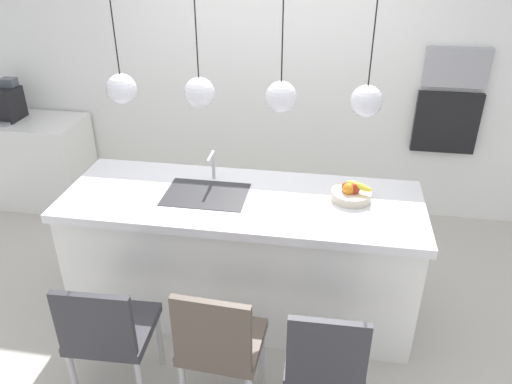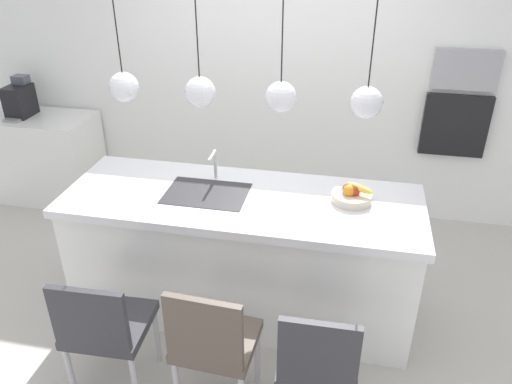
{
  "view_description": "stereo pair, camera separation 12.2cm",
  "coord_description": "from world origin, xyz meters",
  "views": [
    {
      "loc": [
        0.57,
        -2.9,
        2.6
      ],
      "look_at": [
        0.1,
        0.0,
        0.99
      ],
      "focal_mm": 35.22,
      "sensor_mm": 36.0,
      "label": 1
    },
    {
      "loc": [
        0.69,
        -2.88,
        2.6
      ],
      "look_at": [
        0.1,
        0.0,
        0.99
      ],
      "focal_mm": 35.22,
      "sensor_mm": 36.0,
      "label": 2
    }
  ],
  "objects": [
    {
      "name": "fruit_bowl",
      "position": [
        0.73,
        0.09,
        0.99
      ],
      "size": [
        0.27,
        0.27,
        0.15
      ],
      "color": "beige",
      "rests_on": "kitchen_island"
    },
    {
      "name": "sink_basin",
      "position": [
        -0.25,
        0.0,
        0.94
      ],
      "size": [
        0.56,
        0.4,
        0.02
      ],
      "primitive_type": "cube",
      "color": "#2D2D30",
      "rests_on": "kitchen_island"
    },
    {
      "name": "oven",
      "position": [
        1.58,
        1.58,
        0.98
      ],
      "size": [
        0.56,
        0.08,
        0.56
      ],
      "primitive_type": "cube",
      "color": "black",
      "rests_on": "back_wall"
    },
    {
      "name": "side_counter",
      "position": [
        -2.4,
        1.28,
        0.44
      ],
      "size": [
        1.1,
        0.6,
        0.88
      ],
      "primitive_type": "cube",
      "color": "white",
      "rests_on": "ground"
    },
    {
      "name": "floor",
      "position": [
        0.0,
        0.0,
        0.0
      ],
      "size": [
        6.6,
        6.6,
        0.0
      ],
      "primitive_type": "plane",
      "color": "#BCB7AD",
      "rests_on": "ground"
    },
    {
      "name": "chair_middle",
      "position": [
        0.04,
        -0.92,
        0.52
      ],
      "size": [
        0.47,
        0.44,
        0.92
      ],
      "color": "brown",
      "rests_on": "ground"
    },
    {
      "name": "coffee_machine",
      "position": [
        -2.52,
        1.28,
        1.04
      ],
      "size": [
        0.2,
        0.35,
        0.38
      ],
      "color": "black",
      "rests_on": "side_counter"
    },
    {
      "name": "chair_near",
      "position": [
        -0.61,
        -0.92,
        0.51
      ],
      "size": [
        0.48,
        0.46,
        0.89
      ],
      "color": "#333338",
      "rests_on": "ground"
    },
    {
      "name": "chair_far",
      "position": [
        0.63,
        -0.92,
        0.49
      ],
      "size": [
        0.44,
        0.43,
        0.89
      ],
      "color": "#333338",
      "rests_on": "ground"
    },
    {
      "name": "kitchen_island",
      "position": [
        0.0,
        0.0,
        0.47
      ],
      "size": [
        2.43,
        0.87,
        0.94
      ],
      "color": "white",
      "rests_on": "ground"
    },
    {
      "name": "faucet",
      "position": [
        -0.25,
        0.21,
        1.08
      ],
      "size": [
        0.02,
        0.17,
        0.22
      ],
      "color": "silver",
      "rests_on": "kitchen_island"
    },
    {
      "name": "pendant_light_right",
      "position": [
        0.76,
        0.0,
        1.66
      ],
      "size": [
        0.19,
        0.19,
        0.79
      ],
      "color": "silver"
    },
    {
      "name": "microwave",
      "position": [
        1.58,
        1.58,
        1.48
      ],
      "size": [
        0.54,
        0.08,
        0.34
      ],
      "primitive_type": "cube",
      "color": "#9E9EA3",
      "rests_on": "back_wall"
    },
    {
      "name": "pendant_light_center_right",
      "position": [
        0.25,
        0.0,
        1.66
      ],
      "size": [
        0.19,
        0.19,
        0.79
      ],
      "color": "silver"
    },
    {
      "name": "back_wall",
      "position": [
        0.0,
        1.65,
        1.3
      ],
      "size": [
        6.0,
        0.1,
        2.6
      ],
      "primitive_type": "cube",
      "color": "white",
      "rests_on": "ground"
    },
    {
      "name": "pendant_light_left",
      "position": [
        -0.76,
        0.0,
        1.66
      ],
      "size": [
        0.19,
        0.19,
        0.79
      ],
      "color": "silver"
    },
    {
      "name": "pendant_light_center_left",
      "position": [
        -0.25,
        0.0,
        1.66
      ],
      "size": [
        0.19,
        0.19,
        0.79
      ],
      "color": "silver"
    }
  ]
}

